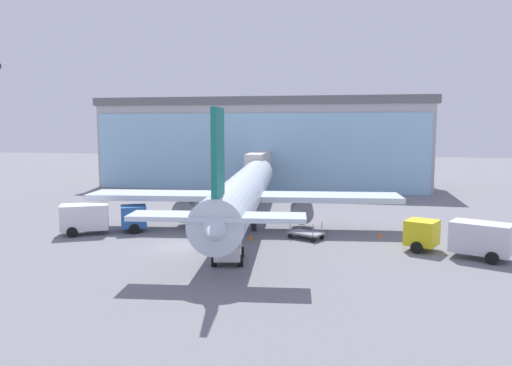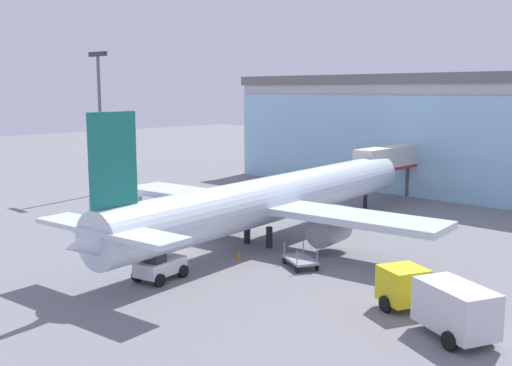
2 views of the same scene
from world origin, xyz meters
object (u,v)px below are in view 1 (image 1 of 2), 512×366
Objects in this scene: jet_bridge at (260,162)px; airplane at (244,191)px; safety_cone_nose at (251,237)px; baggage_cart at (306,233)px; catering_truck at (101,217)px; fuel_truck at (461,236)px; safety_cone_wingtip at (380,235)px; pushback_tug at (228,249)px.

jet_bridge is 21.60m from airplane.
airplane reaches higher than jet_bridge.
baggage_cart is at bearing 16.86° from safety_cone_nose.
catering_truck is at bearing 30.60° from baggage_cart.
airplane is 5.27× the size of fuel_truck.
safety_cone_nose and safety_cone_wingtip have the same top height.
pushback_tug is at bearing -179.27° from airplane.
catering_truck reaches higher than baggage_cart.
catering_truck is 18.21m from baggage_cart.
safety_cone_nose is at bearing 44.20° from baggage_cart.
catering_truck is 29.88m from fuel_truck.
catering_truck reaches higher than safety_cone_wingtip.
airplane is 72.26× the size of safety_cone_nose.
pushback_tug is at bearing 41.28° from fuel_truck.
pushback_tug is (1.44, -12.60, -2.36)m from airplane.
pushback_tug is 6.91m from safety_cone_nose.
pushback_tug is at bearing -138.17° from safety_cone_wingtip.
jet_bridge reaches higher than safety_cone_nose.
catering_truck reaches higher than pushback_tug.
airplane is 19.59m from fuel_truck.
baggage_cart is 0.93× the size of pushback_tug.
pushback_tug is (-16.40, -4.74, -0.49)m from fuel_truck.
catering_truck and fuel_truck have the same top height.
fuel_truck is at bearing -30.67° from catering_truck.
fuel_truck reaches higher than baggage_cart.
fuel_truck is 12.18m from baggage_cart.
airplane reaches higher than safety_cone_wingtip.
airplane is 12.90m from pushback_tug.
baggage_cart is 4.73m from safety_cone_nose.
safety_cone_nose is 1.00× the size of safety_cone_wingtip.
baggage_cart reaches higher than safety_cone_nose.
safety_cone_wingtip is at bearing 15.33° from safety_cone_nose.
jet_bridge is 1.50× the size of fuel_truck.
safety_cone_nose is at bearing -12.48° from pushback_tug.
safety_cone_nose is at bearing -164.67° from safety_cone_wingtip.
safety_cone_nose is at bearing 17.66° from fuel_truck.
jet_bridge is 27.47m from baggage_cart.
baggage_cart is 5.86× the size of safety_cone_wingtip.
fuel_truck reaches higher than pushback_tug.
jet_bridge is at bearing -44.44° from baggage_cart.
airplane reaches higher than fuel_truck.
jet_bridge is 28.69m from catering_truck.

